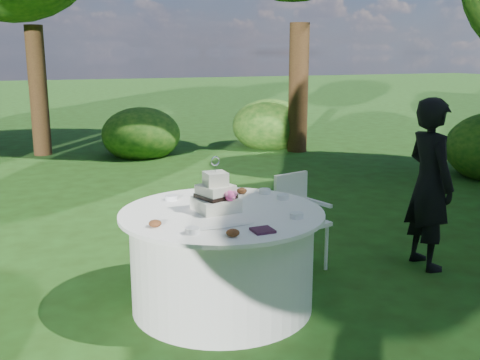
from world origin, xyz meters
name	(u,v)px	position (x,y,z in m)	size (l,w,h in m)	color
ground	(222,305)	(0.00, 0.00, 0.00)	(80.00, 80.00, 0.00)	#1E380F
napkins	(263,230)	(0.08, -0.57, 0.78)	(0.14, 0.14, 0.02)	#411C33
feather_plume	(223,227)	(-0.13, -0.38, 0.78)	(0.48, 0.07, 0.01)	white
guest	(430,184)	(2.04, 0.07, 0.78)	(0.57, 0.38, 1.57)	black
table	(222,259)	(0.00, 0.00, 0.39)	(1.56, 1.56, 0.77)	silver
cake	(216,196)	(-0.03, 0.03, 0.88)	(0.33, 0.33, 0.42)	white
chair	(298,213)	(0.94, 0.51, 0.51)	(0.47, 0.46, 0.87)	white
votives	(242,205)	(0.18, 0.03, 0.79)	(1.06, 0.99, 0.04)	white
petal_cups	(212,213)	(-0.12, -0.11, 0.79)	(1.01, 1.12, 0.05)	#562D16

